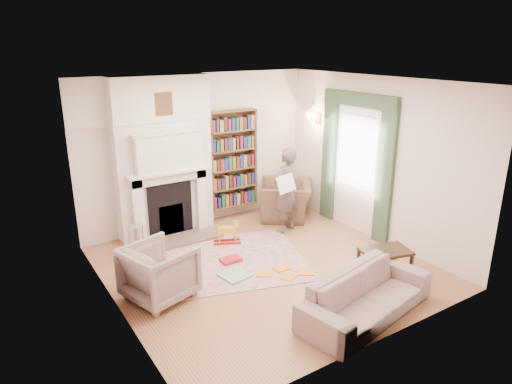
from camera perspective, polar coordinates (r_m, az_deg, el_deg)
floor at (r=7.16m, az=1.09°, el=-9.31°), size 4.50×4.50×0.00m
ceiling at (r=6.37m, az=1.25°, el=13.63°), size 4.50×4.50×0.00m
wall_back at (r=8.53m, az=-7.29°, el=5.14°), size 4.50×0.00×4.50m
wall_front at (r=5.03m, az=15.60°, el=-4.80°), size 4.50×0.00×4.50m
wall_left at (r=5.76m, az=-17.82°, el=-2.07°), size 0.00×4.50×4.50m
wall_right at (r=8.06m, az=14.62°, el=3.92°), size 0.00×4.50×4.50m
fireplace at (r=8.07m, az=-11.48°, el=4.07°), size 1.70×0.58×2.80m
bookcase at (r=8.76m, az=-3.02°, el=4.10°), size 1.00×0.24×1.85m
window at (r=8.31m, az=12.57°, el=4.84°), size 0.02×0.90×1.30m
curtain_left at (r=7.88m, az=15.84°, el=1.99°), size 0.07×0.32×2.40m
curtain_right at (r=8.83m, az=9.11°, el=4.17°), size 0.07×0.32×2.40m
pelmet at (r=8.12m, az=12.80°, el=11.20°), size 0.09×1.70×0.24m
wall_sconce at (r=8.88m, az=6.78°, el=8.96°), size 0.20×0.24×0.24m
rug at (r=7.33m, az=-4.45°, el=-8.63°), size 3.06×2.66×0.01m
armchair_reading at (r=9.03m, az=3.77°, el=-0.94°), size 1.40×1.43×0.70m
armchair_left at (r=6.33m, az=-11.98°, el=-9.77°), size 1.04×1.02×0.76m
sofa at (r=6.03m, az=13.63°, el=-12.44°), size 2.07×1.13×0.57m
man_reading at (r=8.19m, az=3.77°, el=0.20°), size 0.65×0.52×1.56m
newspaper at (r=7.88m, az=3.78°, el=1.07°), size 0.46×0.25×0.30m
coffee_table at (r=7.01m, az=15.74°, el=-8.63°), size 0.80×0.62×0.45m
paraffin_heater at (r=7.57m, az=-14.72°, el=-6.04°), size 0.29×0.29×0.55m
rocking_horse at (r=7.87m, az=-3.65°, el=-5.09°), size 0.49×0.36×0.40m
board_game at (r=6.86m, az=-2.67°, el=-10.38°), size 0.44×0.44×0.03m
game_box_lid at (r=7.30m, az=-3.17°, el=-8.46°), size 0.33×0.22×0.05m
comic_annuals at (r=6.96m, az=3.71°, el=-10.04°), size 0.85×0.59×0.02m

